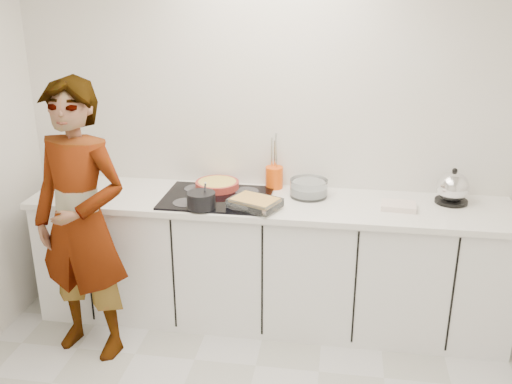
# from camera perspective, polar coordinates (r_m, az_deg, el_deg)

# --- Properties ---
(wall_back) EXTENTS (3.60, 0.00, 2.60)m
(wall_back) POSITION_cam_1_polar(r_m,az_deg,el_deg) (4.02, 1.91, 5.98)
(wall_back) COLOR beige
(wall_back) RESTS_ON ground
(base_cabinets) EXTENTS (3.20, 0.58, 0.87)m
(base_cabinets) POSITION_cam_1_polar(r_m,az_deg,el_deg) (4.03, 1.21, -7.16)
(base_cabinets) COLOR white
(base_cabinets) RESTS_ON floor
(countertop) EXTENTS (3.24, 0.64, 0.04)m
(countertop) POSITION_cam_1_polar(r_m,az_deg,el_deg) (3.84, 1.26, -1.12)
(countertop) COLOR white
(countertop) RESTS_ON base_cabinets
(hob) EXTENTS (0.72, 0.54, 0.01)m
(hob) POSITION_cam_1_polar(r_m,az_deg,el_deg) (3.87, -3.92, -0.56)
(hob) COLOR black
(hob) RESTS_ON countertop
(tart_dish) EXTENTS (0.33, 0.33, 0.05)m
(tart_dish) POSITION_cam_1_polar(r_m,az_deg,el_deg) (4.02, -3.90, 0.77)
(tart_dish) COLOR #A8342A
(tart_dish) RESTS_ON hob
(saucepan) EXTENTS (0.22, 0.22, 0.18)m
(saucepan) POSITION_cam_1_polar(r_m,az_deg,el_deg) (3.67, -5.51, -0.80)
(saucepan) COLOR black
(saucepan) RESTS_ON hob
(baking_dish) EXTENTS (0.37, 0.33, 0.06)m
(baking_dish) POSITION_cam_1_polar(r_m,az_deg,el_deg) (3.67, -0.11, -1.03)
(baking_dish) COLOR silver
(baking_dish) RESTS_ON hob
(mixing_bowl) EXTENTS (0.34, 0.34, 0.12)m
(mixing_bowl) POSITION_cam_1_polar(r_m,az_deg,el_deg) (3.91, 5.29, 0.33)
(mixing_bowl) COLOR silver
(mixing_bowl) RESTS_ON countertop
(tea_towel) EXTENTS (0.23, 0.18, 0.04)m
(tea_towel) POSITION_cam_1_polar(r_m,az_deg,el_deg) (3.80, 14.05, -1.36)
(tea_towel) COLOR white
(tea_towel) RESTS_ON countertop
(kettle) EXTENTS (0.28, 0.28, 0.24)m
(kettle) POSITION_cam_1_polar(r_m,az_deg,el_deg) (3.97, 19.07, 0.35)
(kettle) COLOR black
(kettle) RESTS_ON countertop
(utensil_crock) EXTENTS (0.15, 0.15, 0.15)m
(utensil_crock) POSITION_cam_1_polar(r_m,az_deg,el_deg) (4.05, 1.83, 1.47)
(utensil_crock) COLOR #F7540B
(utensil_crock) RESTS_ON countertop
(cook) EXTENTS (0.73, 0.55, 1.79)m
(cook) POSITION_cam_1_polar(r_m,az_deg,el_deg) (3.68, -17.08, -2.99)
(cook) COLOR white
(cook) RESTS_ON floor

